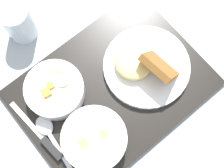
# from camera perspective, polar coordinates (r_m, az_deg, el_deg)

# --- Properties ---
(ground_plane) EXTENTS (4.00, 4.00, 0.00)m
(ground_plane) POSITION_cam_1_polar(r_m,az_deg,el_deg) (0.74, 0.00, -0.93)
(ground_plane) COLOR #99A3AD
(serving_tray) EXTENTS (0.47, 0.37, 0.01)m
(serving_tray) POSITION_cam_1_polar(r_m,az_deg,el_deg) (0.73, 0.00, -0.79)
(serving_tray) COLOR black
(serving_tray) RESTS_ON ground_plane
(bowl_salad) EXTENTS (0.13, 0.13, 0.05)m
(bowl_salad) POSITION_cam_1_polar(r_m,az_deg,el_deg) (0.71, -10.41, -1.01)
(bowl_salad) COLOR silver
(bowl_salad) RESTS_ON serving_tray
(bowl_soup) EXTENTS (0.14, 0.14, 0.05)m
(bowl_soup) POSITION_cam_1_polar(r_m,az_deg,el_deg) (0.67, -3.24, -10.02)
(bowl_soup) COLOR silver
(bowl_soup) RESTS_ON serving_tray
(plate_main) EXTENTS (0.20, 0.20, 0.08)m
(plate_main) POSITION_cam_1_polar(r_m,az_deg,el_deg) (0.73, 5.99, 3.42)
(plate_main) COLOR silver
(plate_main) RESTS_ON serving_tray
(knife) EXTENTS (0.02, 0.17, 0.02)m
(knife) POSITION_cam_1_polar(r_m,az_deg,el_deg) (0.71, -11.92, -10.35)
(knife) COLOR silver
(knife) RESTS_ON serving_tray
(spoon) EXTENTS (0.06, 0.16, 0.01)m
(spoon) POSITION_cam_1_polar(r_m,az_deg,el_deg) (0.71, -11.33, -9.02)
(spoon) COLOR silver
(spoon) RESTS_ON serving_tray
(glass_water) EXTENTS (0.07, 0.07, 0.10)m
(glass_water) POSITION_cam_1_polar(r_m,az_deg,el_deg) (0.78, -16.60, 10.53)
(glass_water) COLOR silver
(glass_water) RESTS_ON ground_plane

